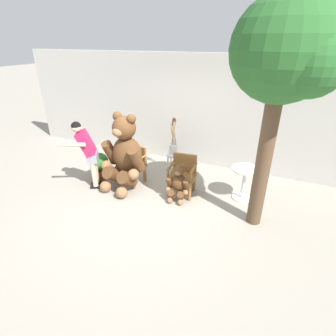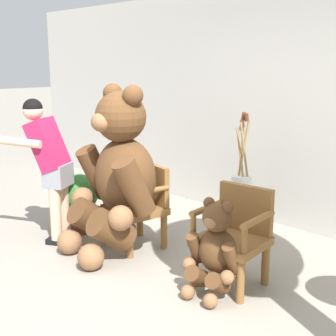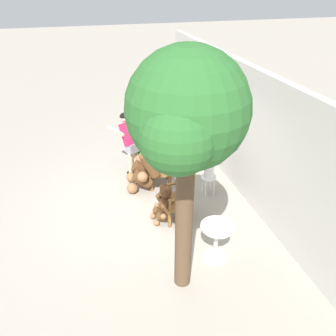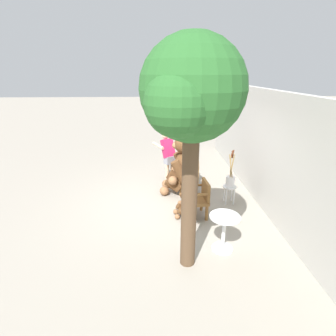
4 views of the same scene
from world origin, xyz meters
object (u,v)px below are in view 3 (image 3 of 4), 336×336
object	(u,v)px
round_side_table	(216,238)
patio_tree	(186,119)
teddy_bear_small	(165,203)
white_stool	(208,181)
potted_plant	(145,156)
brush_bucket	(209,169)
wooden_chair_right	(178,198)
teddy_bear_large	(150,155)
wooden_chair_left	(162,168)
person_visitor	(130,139)

from	to	relation	value
round_side_table	patio_tree	distance (m)	2.55
teddy_bear_small	patio_tree	bearing A→B (deg)	-6.08
teddy_bear_small	white_stool	xyz separation A→B (m)	(-0.61, 1.18, -0.05)
teddy_bear_small	potted_plant	world-z (taller)	teddy_bear_small
round_side_table	potted_plant	world-z (taller)	round_side_table
white_stool	brush_bucket	distance (m)	0.30
wooden_chair_right	round_side_table	size ratio (longest dim) A/B	1.19
potted_plant	teddy_bear_large	bearing A→B (deg)	-2.99
white_stool	potted_plant	size ratio (longest dim) A/B	0.68
patio_tree	potted_plant	xyz separation A→B (m)	(-3.69, 0.23, -2.46)
wooden_chair_left	teddy_bear_small	bearing A→B (deg)	-12.75
wooden_chair_right	patio_tree	world-z (taller)	patio_tree
wooden_chair_right	brush_bucket	size ratio (longest dim) A/B	0.91
person_visitor	potted_plant	distance (m)	0.64
brush_bucket	round_side_table	bearing A→B (deg)	-18.05
teddy_bear_small	patio_tree	distance (m)	2.96
teddy_bear_small	round_side_table	world-z (taller)	teddy_bear_small
patio_tree	white_stool	bearing A→B (deg)	149.12
teddy_bear_large	potted_plant	world-z (taller)	teddy_bear_large
wooden_chair_left	potted_plant	world-z (taller)	wooden_chair_left
round_side_table	patio_tree	bearing A→B (deg)	-61.72
teddy_bear_large	potted_plant	bearing A→B (deg)	177.01
wooden_chair_right	person_visitor	size ratio (longest dim) A/B	0.56
teddy_bear_small	round_side_table	size ratio (longest dim) A/B	1.15
wooden_chair_right	round_side_table	world-z (taller)	wooden_chair_right
potted_plant	white_stool	bearing A→B (deg)	38.18
person_visitor	brush_bucket	distance (m)	2.07
teddy_bear_large	patio_tree	world-z (taller)	patio_tree
teddy_bear_large	person_visitor	bearing A→B (deg)	-155.51
teddy_bear_small	brush_bucket	bearing A→B (deg)	117.50
person_visitor	brush_bucket	xyz separation A→B (m)	(1.40, 1.50, -0.26)
teddy_bear_small	person_visitor	distance (m)	2.11
person_visitor	white_stool	bearing A→B (deg)	46.89
wooden_chair_left	teddy_bear_small	size ratio (longest dim) A/B	1.04
wooden_chair_right	teddy_bear_large	xyz separation A→B (m)	(-1.27, -0.27, 0.38)
teddy_bear_small	white_stool	bearing A→B (deg)	117.52
patio_tree	potted_plant	distance (m)	4.45
white_stool	patio_tree	size ratio (longest dim) A/B	0.12
person_visitor	white_stool	world-z (taller)	person_visitor
teddy_bear_small	potted_plant	distance (m)	2.05
wooden_chair_right	potted_plant	distance (m)	2.05
patio_tree	wooden_chair_right	bearing A→B (deg)	164.47
teddy_bear_small	white_stool	world-z (taller)	teddy_bear_small
wooden_chair_right	white_stool	size ratio (longest dim) A/B	1.87
wooden_chair_right	patio_tree	distance (m)	2.95
wooden_chair_left	white_stool	world-z (taller)	wooden_chair_left
wooden_chair_left	brush_bucket	bearing A→B (deg)	53.99
white_stool	teddy_bear_large	bearing A→B (deg)	-119.92
person_visitor	white_stool	size ratio (longest dim) A/B	3.37
wooden_chair_right	wooden_chair_left	bearing A→B (deg)	-179.98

